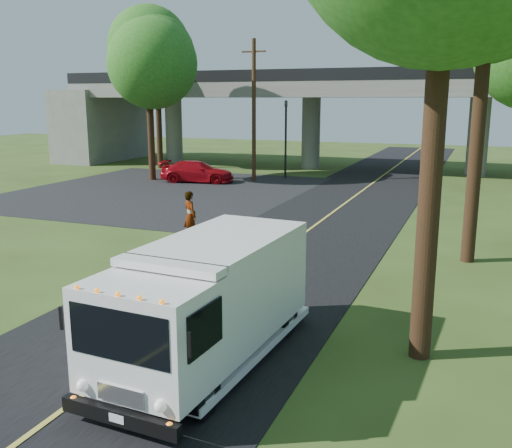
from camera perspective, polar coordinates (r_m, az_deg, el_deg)
The scene contains 12 objects.
ground at distance 13.48m, azimuth -8.88°, elevation -10.87°, with size 120.00×120.00×0.00m, color #324418.
road at distance 22.22m, azimuth 4.27°, elevation -1.38°, with size 7.00×90.00×0.02m, color black.
parking_lot at distance 33.90m, azimuth -9.53°, elevation 3.26°, with size 16.00×18.00×0.01m, color black.
lane_line at distance 22.21m, azimuth 4.27°, elevation -1.33°, with size 0.12×90.00×0.01m, color gold.
overpass at distance 43.09m, azimuth 13.39°, elevation 11.10°, with size 54.00×10.00×7.30m.
traffic_signal at distance 38.71m, azimuth 3.00°, elevation 9.29°, with size 0.18×0.22×5.20m.
utility_pole at distance 37.30m, azimuth -0.21°, elevation 11.34°, with size 1.60×0.26×9.00m.
tree_left_lot at distance 38.31m, azimuth -10.62°, elevation 16.11°, with size 5.60×5.50×10.50m.
tree_left_far at distance 44.96m, azimuth -9.75°, elevation 14.99°, with size 5.26×5.16×9.89m.
step_van at distance 11.56m, azimuth -4.75°, elevation -7.51°, with size 2.52×6.09×2.51m.
red_sedan at distance 37.20m, azimuth -5.89°, elevation 5.23°, with size 1.93×4.74×1.38m, color #A70A13.
pedestrian at distance 21.90m, azimuth -6.60°, elevation 0.85°, with size 0.68×0.45×1.88m, color gray.
Camera 1 is at (6.42, -10.60, 5.29)m, focal length 40.00 mm.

